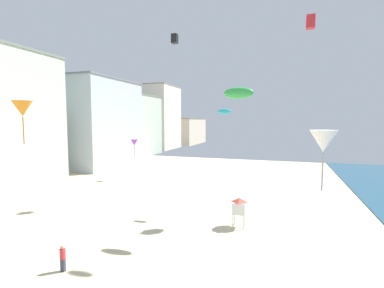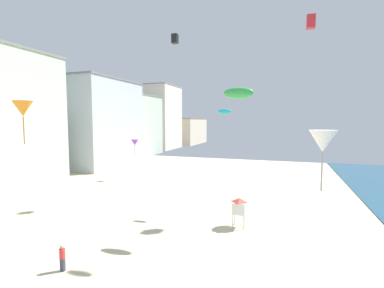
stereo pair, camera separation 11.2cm
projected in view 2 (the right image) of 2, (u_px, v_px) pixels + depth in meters
The scene contains 13 objects.
boardwalk_hotel_mid at pixel (85, 123), 58.15m from camera, with size 17.97×17.74×17.36m.
boardwalk_hotel_far at pixel (129, 125), 74.67m from camera, with size 13.23×14.10×15.70m.
boardwalk_hotel_distant at pixel (158, 117), 90.88m from camera, with size 11.73×14.29×20.28m.
boardwalk_hotel_furthest at pixel (181, 131), 111.27m from camera, with size 15.32×21.65×10.06m.
kite_flyer at pixel (62, 256), 17.06m from camera, with size 0.34×0.34×1.64m.
lifeguard_stand at pixel (239, 206), 24.03m from camera, with size 1.10×1.10×2.55m.
kite_purple_delta at pixel (135, 142), 43.59m from camera, with size 1.12×1.12×2.55m.
kite_cyan_parafoil at pixel (225, 112), 27.64m from camera, with size 1.39×0.38×0.54m.
kite_green_parafoil at pixel (238, 93), 22.04m from camera, with size 2.35×0.65×0.91m.
kite_white_delta at pixel (323, 141), 14.85m from camera, with size 1.44×1.44×3.28m.
kite_orange_delta at pixel (23, 109), 23.60m from camera, with size 1.60×1.60×3.64m.
kite_red_box at pixel (311, 22), 27.16m from camera, with size 0.80×0.80×1.25m.
kite_black_box at pixel (175, 39), 31.82m from camera, with size 0.66×0.66×1.03m.
Camera 2 is at (10.93, -5.84, 9.19)m, focal length 26.22 mm.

